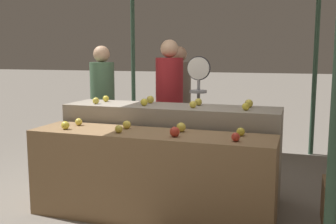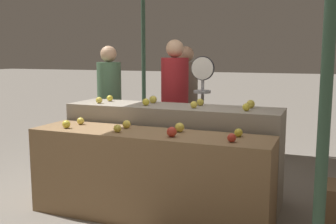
{
  "view_description": "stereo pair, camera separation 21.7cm",
  "coord_description": "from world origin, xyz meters",
  "px_view_note": "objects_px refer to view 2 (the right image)",
  "views": [
    {
      "loc": [
        1.27,
        -3.26,
        1.52
      ],
      "look_at": [
        0.07,
        0.3,
        0.97
      ],
      "focal_mm": 42.0,
      "sensor_mm": 36.0,
      "label": 1
    },
    {
      "loc": [
        1.47,
        -3.18,
        1.52
      ],
      "look_at": [
        0.07,
        0.3,
        0.97
      ],
      "focal_mm": 42.0,
      "sensor_mm": 36.0,
      "label": 2
    }
  ],
  "objects_px": {
    "person_vendor_at_scale": "(175,97)",
    "person_customer_left": "(186,97)",
    "produce_scale": "(202,92)",
    "person_customer_right": "(109,97)"
  },
  "relations": [
    {
      "from": "person_vendor_at_scale",
      "to": "person_customer_left",
      "type": "bearing_deg",
      "value": -114.99
    },
    {
      "from": "person_vendor_at_scale",
      "to": "person_customer_left",
      "type": "xyz_separation_m",
      "value": [
        -0.01,
        0.46,
        -0.04
      ]
    },
    {
      "from": "person_vendor_at_scale",
      "to": "produce_scale",
      "type": "bearing_deg",
      "value": 121.13
    },
    {
      "from": "person_customer_right",
      "to": "person_vendor_at_scale",
      "type": "bearing_deg",
      "value": 165.27
    },
    {
      "from": "produce_scale",
      "to": "person_customer_right",
      "type": "distance_m",
      "value": 1.39
    },
    {
      "from": "person_vendor_at_scale",
      "to": "person_customer_left",
      "type": "distance_m",
      "value": 0.46
    },
    {
      "from": "produce_scale",
      "to": "person_customer_right",
      "type": "relative_size",
      "value": 0.92
    },
    {
      "from": "produce_scale",
      "to": "person_customer_left",
      "type": "relative_size",
      "value": 0.92
    },
    {
      "from": "person_customer_left",
      "to": "person_customer_right",
      "type": "distance_m",
      "value": 1.04
    },
    {
      "from": "produce_scale",
      "to": "person_customer_left",
      "type": "bearing_deg",
      "value": 121.99
    }
  ]
}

